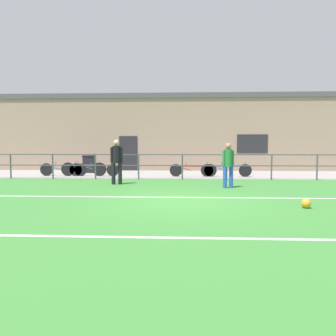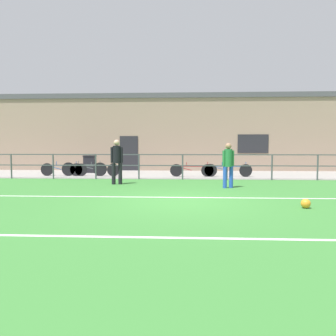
# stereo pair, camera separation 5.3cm
# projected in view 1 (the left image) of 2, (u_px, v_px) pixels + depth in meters

# --- Properties ---
(ground) EXTENTS (60.00, 44.00, 0.04)m
(ground) POSITION_uv_depth(u_px,v_px,m) (180.00, 202.00, 9.37)
(ground) COLOR #387A33
(field_line_touchline) EXTENTS (36.00, 0.11, 0.00)m
(field_line_touchline) POSITION_uv_depth(u_px,v_px,m) (181.00, 197.00, 10.10)
(field_line_touchline) COLOR white
(field_line_touchline) RESTS_ON ground
(field_line_hash) EXTENTS (36.00, 0.11, 0.00)m
(field_line_hash) POSITION_uv_depth(u_px,v_px,m) (178.00, 238.00, 5.71)
(field_line_hash) COLOR white
(field_line_hash) RESTS_ON ground
(pavement_strip) EXTENTS (48.00, 5.00, 0.02)m
(pavement_strip) POSITION_uv_depth(u_px,v_px,m) (183.00, 174.00, 17.84)
(pavement_strip) COLOR gray
(pavement_strip) RESTS_ON ground
(perimeter_fence) EXTENTS (36.07, 0.07, 1.15)m
(perimeter_fence) POSITION_uv_depth(u_px,v_px,m) (182.00, 163.00, 15.30)
(perimeter_fence) COLOR #474C51
(perimeter_fence) RESTS_ON ground
(clubhouse_facade) EXTENTS (28.00, 2.56, 4.67)m
(clubhouse_facade) POSITION_uv_depth(u_px,v_px,m) (183.00, 133.00, 21.37)
(clubhouse_facade) COLOR gray
(clubhouse_facade) RESTS_ON ground
(player_goalkeeper) EXTENTS (0.49, 0.31, 1.78)m
(player_goalkeeper) POSITION_uv_depth(u_px,v_px,m) (117.00, 159.00, 13.39)
(player_goalkeeper) COLOR black
(player_goalkeeper) RESTS_ON ground
(player_striker) EXTENTS (0.43, 0.29, 1.64)m
(player_striker) POSITION_uv_depth(u_px,v_px,m) (228.00, 162.00, 12.27)
(player_striker) COLOR blue
(player_striker) RESTS_ON ground
(soccer_ball_match) EXTENTS (0.24, 0.24, 0.24)m
(soccer_ball_match) POSITION_uv_depth(u_px,v_px,m) (306.00, 203.00, 8.38)
(soccer_ball_match) COLOR orange
(soccer_ball_match) RESTS_ON ground
(bicycle_parked_0) EXTENTS (2.28, 0.04, 0.77)m
(bicycle_parked_0) POSITION_uv_depth(u_px,v_px,m) (84.00, 169.00, 16.77)
(bicycle_parked_0) COLOR black
(bicycle_parked_0) RESTS_ON pavement_strip
(bicycle_parked_1) EXTENTS (2.31, 0.04, 0.72)m
(bicycle_parked_1) POSITION_uv_depth(u_px,v_px,m) (228.00, 170.00, 16.41)
(bicycle_parked_1) COLOR black
(bicycle_parked_1) RESTS_ON pavement_strip
(bicycle_parked_2) EXTENTS (2.13, 0.04, 0.73)m
(bicycle_parked_2) POSITION_uv_depth(u_px,v_px,m) (61.00, 169.00, 16.83)
(bicycle_parked_2) COLOR black
(bicycle_parked_2) RESTS_ON pavement_strip
(bicycle_parked_3) EXTENTS (2.25, 0.04, 0.73)m
(bicycle_parked_3) POSITION_uv_depth(u_px,v_px,m) (97.00, 170.00, 16.74)
(bicycle_parked_3) COLOR black
(bicycle_parked_3) RESTS_ON pavement_strip
(bicycle_parked_4) EXTENTS (2.13, 0.04, 0.72)m
(bicycle_parked_4) POSITION_uv_depth(u_px,v_px,m) (191.00, 170.00, 16.50)
(bicycle_parked_4) COLOR black
(bicycle_parked_4) RESTS_ON pavement_strip
(trash_bin_0) EXTENTS (0.63, 0.54, 0.97)m
(trash_bin_0) POSITION_uv_depth(u_px,v_px,m) (89.00, 164.00, 18.78)
(trash_bin_0) COLOR black
(trash_bin_0) RESTS_ON pavement_strip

